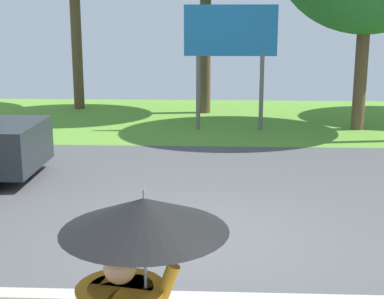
# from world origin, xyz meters

# --- Properties ---
(ground_plane) EXTENTS (40.00, 22.00, 0.20)m
(ground_plane) POSITION_xyz_m (0.00, 2.95, -0.05)
(ground_plane) COLOR #4C4C4F
(roadside_billboard) EXTENTS (2.60, 0.12, 3.50)m
(roadside_billboard) POSITION_xyz_m (0.52, 8.22, 2.55)
(roadside_billboard) COLOR slate
(roadside_billboard) RESTS_ON ground_plane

